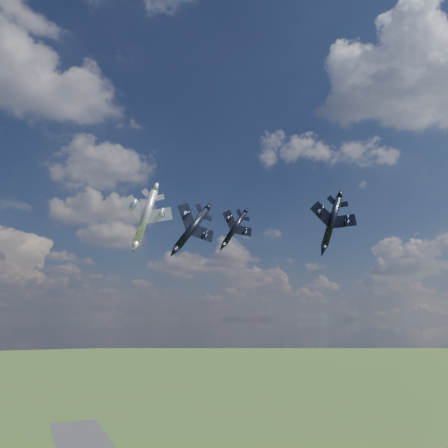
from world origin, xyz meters
name	(u,v)px	position (x,y,z in m)	size (l,w,h in m)	color
jet_lead_navy	(192,228)	(-4.45, 20.35, 82.39)	(11.30, 15.76, 3.26)	black
jet_right_navy	(332,222)	(15.10, -0.91, 81.26)	(9.44, 13.16, 2.72)	black
jet_high_navy	(235,228)	(9.57, 28.79, 85.27)	(9.51, 13.26, 2.74)	black
jet_left_silver	(146,216)	(-14.63, 19.48, 83.81)	(10.93, 15.24, 3.15)	#94979D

